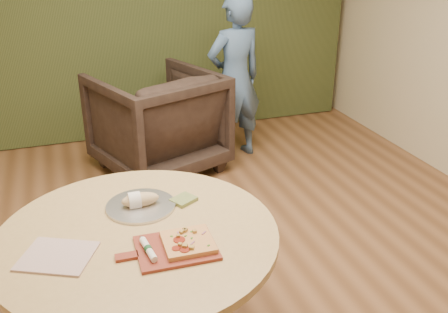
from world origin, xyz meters
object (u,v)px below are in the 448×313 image
object	(u,v)px
pizza_paddle	(174,248)
person_standing	(235,79)
serving_tray	(141,206)
bread_roll	(139,200)
armchair	(157,117)
flatbread_pizza	(188,242)
pedestal_table	(139,257)
cutlery_roll	(148,249)

from	to	relation	value
pizza_paddle	person_standing	world-z (taller)	person_standing
serving_tray	bread_roll	distance (m)	0.04
armchair	person_standing	distance (m)	0.82
flatbread_pizza	person_standing	size ratio (longest dim) A/B	0.15
flatbread_pizza	person_standing	distance (m)	2.71
pizza_paddle	flatbread_pizza	world-z (taller)	flatbread_pizza
pedestal_table	bread_roll	size ratio (longest dim) A/B	6.92
pedestal_table	serving_tray	xyz separation A→B (m)	(0.06, 0.23, 0.15)
pedestal_table	armchair	bearing A→B (deg)	76.06
cutlery_roll	armchair	bearing A→B (deg)	70.67
pizza_paddle	pedestal_table	bearing A→B (deg)	125.02
cutlery_roll	serving_tray	distance (m)	0.43
pizza_paddle	cutlery_roll	xyz separation A→B (m)	(-0.11, -0.00, 0.02)
bread_roll	armchair	world-z (taller)	armchair
flatbread_pizza	serving_tray	world-z (taller)	flatbread_pizza
bread_roll	serving_tray	bearing A→B (deg)	0.00
armchair	flatbread_pizza	bearing A→B (deg)	61.05
flatbread_pizza	armchair	size ratio (longest dim) A/B	0.22
cutlery_roll	serving_tray	size ratio (longest dim) A/B	0.56
serving_tray	bread_roll	bearing A→B (deg)	180.00
pizza_paddle	person_standing	bearing A→B (deg)	66.02
cutlery_roll	armchair	distance (m)	2.47
pizza_paddle	armchair	size ratio (longest dim) A/B	0.44
bread_roll	flatbread_pizza	bearing A→B (deg)	-71.10
pedestal_table	bread_roll	distance (m)	0.30
flatbread_pizza	cutlery_roll	world-z (taller)	flatbread_pizza
pizza_paddle	armchair	xyz separation A→B (m)	(0.42, 2.39, -0.24)
pizza_paddle	bread_roll	size ratio (longest dim) A/B	2.33
serving_tray	flatbread_pizza	bearing A→B (deg)	-72.18
pizza_paddle	person_standing	size ratio (longest dim) A/B	0.29
pedestal_table	armchair	xyz separation A→B (m)	(0.55, 2.20, -0.10)
flatbread_pizza	armchair	world-z (taller)	armchair
flatbread_pizza	bread_roll	xyz separation A→B (m)	(-0.14, 0.42, 0.02)
cutlery_roll	pizza_paddle	bearing A→B (deg)	-5.96
pedestal_table	flatbread_pizza	size ratio (longest dim) A/B	5.90
pizza_paddle	serving_tray	size ratio (longest dim) A/B	1.26
person_standing	armchair	bearing A→B (deg)	-6.02
pizza_paddle	cutlery_roll	bearing A→B (deg)	-177.36
bread_roll	pedestal_table	bearing A→B (deg)	-102.24
pedestal_table	serving_tray	bearing A→B (deg)	75.63
flatbread_pizza	person_standing	bearing A→B (deg)	65.50
flatbread_pizza	serving_tray	distance (m)	0.45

